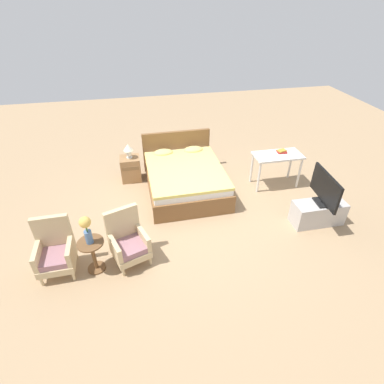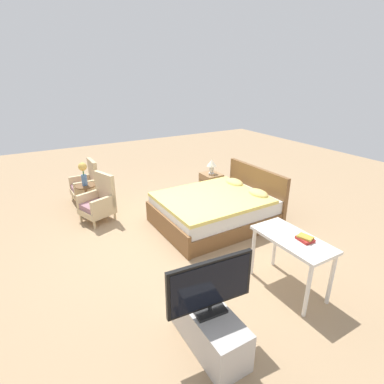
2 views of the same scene
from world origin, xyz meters
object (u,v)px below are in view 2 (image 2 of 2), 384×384
object	(u,v)px
vanity_desk	(292,246)
tv_flatscreen	(210,286)
table_lamp	(212,165)
armchair_by_window_left	(87,185)
book_stack	(305,238)
armchair_by_window_right	(99,202)
side_table	(86,195)
bed	(217,209)
flower_vase	(83,171)
tv_stand	(209,328)
nightstand	(211,185)

from	to	relation	value
vanity_desk	tv_flatscreen	bearing A→B (deg)	-80.09
table_lamp	vanity_desk	bearing A→B (deg)	-15.38
armchair_by_window_left	book_stack	distance (m)	4.82
armchair_by_window_right	vanity_desk	xyz separation A→B (m)	(3.26, 1.65, 0.27)
armchair_by_window_right	table_lamp	world-z (taller)	armchair_by_window_right
side_table	tv_flatscreen	bearing A→B (deg)	5.03
armchair_by_window_left	side_table	distance (m)	0.58
table_lamp	bed	bearing A→B (deg)	-28.89
side_table	flower_vase	xyz separation A→B (m)	(0.00, 0.00, 0.51)
table_lamp	tv_flatscreen	size ratio (longest dim) A/B	0.36
flower_vase	tv_stand	xyz separation A→B (m)	(4.05, 0.36, -0.64)
armchair_by_window_left	flower_vase	world-z (taller)	flower_vase
bed	nightstand	distance (m)	1.30
armchair_by_window_right	book_stack	bearing A→B (deg)	27.00
flower_vase	tv_stand	distance (m)	4.11
side_table	tv_stand	world-z (taller)	side_table
vanity_desk	side_table	bearing A→B (deg)	-155.08
armchair_by_window_left	armchair_by_window_right	bearing A→B (deg)	-0.18
bed	armchair_by_window_left	distance (m)	3.02
nightstand	side_table	bearing A→B (deg)	-103.97
armchair_by_window_left	bed	bearing A→B (deg)	38.63
bed	tv_stand	world-z (taller)	bed
flower_vase	vanity_desk	size ratio (longest dim) A/B	0.46
side_table	nightstand	size ratio (longest dim) A/B	1.01
book_stack	bed	bearing A→B (deg)	175.63
flower_vase	table_lamp	distance (m)	2.72
flower_vase	tv_flatscreen	world-z (taller)	tv_flatscreen
side_table	table_lamp	xyz separation A→B (m)	(0.66, 2.63, 0.42)
armchair_by_window_left	vanity_desk	size ratio (longest dim) A/B	0.88
tv_stand	tv_flatscreen	distance (m)	0.54
side_table	tv_flatscreen	size ratio (longest dim) A/B	0.63
tv_stand	table_lamp	bearing A→B (deg)	146.13
nightstand	vanity_desk	xyz separation A→B (m)	(3.15, -0.87, 0.36)
nightstand	vanity_desk	bearing A→B (deg)	-15.36
table_lamp	book_stack	bearing A→B (deg)	-13.62
flower_vase	bed	bearing A→B (deg)	48.18
book_stack	table_lamp	bearing A→B (deg)	166.38
armchair_by_window_right	bed	bearing A→B (deg)	56.37
tv_flatscreen	armchair_by_window_right	bearing A→B (deg)	-176.15
nightstand	flower_vase	bearing A→B (deg)	-103.97
side_table	nightstand	xyz separation A→B (m)	(0.66, 2.63, -0.08)
tv_flatscreen	vanity_desk	world-z (taller)	tv_flatscreen
nightstand	armchair_by_window_right	bearing A→B (deg)	-92.63
side_table	flower_vase	size ratio (longest dim) A/B	1.20
tv_flatscreen	book_stack	bearing A→B (deg)	94.99
bed	book_stack	size ratio (longest dim) A/B	10.42
bed	tv_flatscreen	world-z (taller)	tv_flatscreen
tv_stand	armchair_by_window_right	bearing A→B (deg)	-176.14
armchair_by_window_left	armchair_by_window_right	world-z (taller)	same
flower_vase	book_stack	bearing A→B (deg)	25.17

